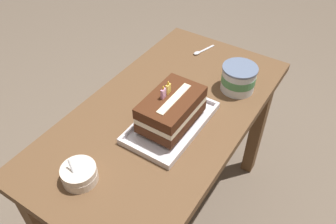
% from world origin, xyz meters
% --- Properties ---
extents(ground_plane, '(8.00, 8.00, 0.00)m').
position_xyz_m(ground_plane, '(0.00, 0.00, 0.00)').
color(ground_plane, '#6B5B4C').
extents(dining_table, '(1.14, 0.60, 0.72)m').
position_xyz_m(dining_table, '(0.00, 0.00, 0.60)').
color(dining_table, brown).
rests_on(dining_table, ground_plane).
extents(foil_tray, '(0.36, 0.21, 0.02)m').
position_xyz_m(foil_tray, '(-0.05, -0.06, 0.72)').
color(foil_tray, silver).
rests_on(foil_tray, dining_table).
extents(birthday_cake, '(0.24, 0.15, 0.16)m').
position_xyz_m(birthday_cake, '(-0.05, -0.06, 0.80)').
color(birthday_cake, '#492412').
rests_on(birthday_cake, foil_tray).
extents(bowl_stack, '(0.11, 0.11, 0.09)m').
position_xyz_m(bowl_stack, '(-0.41, 0.05, 0.74)').
color(bowl_stack, silver).
rests_on(bowl_stack, dining_table).
extents(ice_cream_tub, '(0.14, 0.14, 0.11)m').
position_xyz_m(ice_cream_tub, '(0.27, -0.17, 0.77)').
color(ice_cream_tub, white).
rests_on(ice_cream_tub, dining_table).
extents(serving_spoon_near_tray, '(0.13, 0.05, 0.01)m').
position_xyz_m(serving_spoon_near_tray, '(0.42, 0.09, 0.72)').
color(serving_spoon_near_tray, silver).
rests_on(serving_spoon_near_tray, dining_table).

